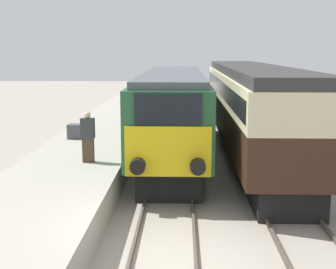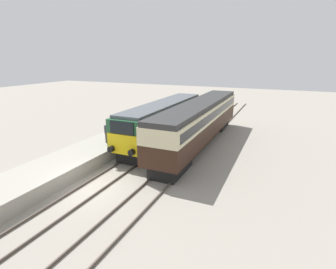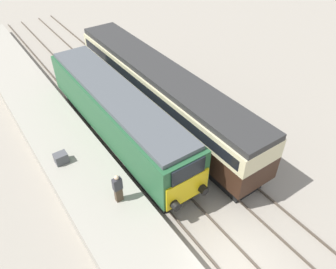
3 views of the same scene
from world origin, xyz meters
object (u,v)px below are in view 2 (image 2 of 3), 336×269
Objects in this scene: locomotive at (164,120)px; passenger_carriage at (200,119)px; person_on_platform at (108,133)px; luggage_crate at (123,126)px.

locomotive is 0.82× the size of passenger_carriage.
locomotive is at bearing -174.29° from passenger_carriage.
person_on_platform is at bearing -138.73° from passenger_carriage.
locomotive is at bearing 11.79° from luggage_crate.
locomotive is 20.42× the size of luggage_crate.
locomotive is 5.69m from person_on_platform.
locomotive is 8.50× the size of person_on_platform.
passenger_carriage is 8.13m from person_on_platform.
passenger_carriage is 7.61m from luggage_crate.
passenger_carriage is at bearing 5.71° from locomotive.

